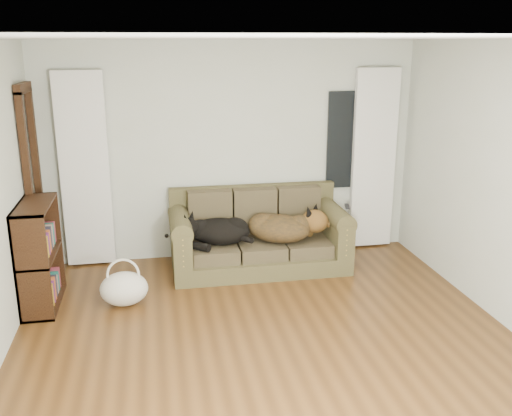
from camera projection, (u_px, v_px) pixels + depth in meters
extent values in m
plane|color=#442911|center=(274.00, 355.00, 4.87)|extent=(5.00, 5.00, 0.00)
plane|color=white|center=(277.00, 38.00, 4.14)|extent=(5.00, 5.00, 0.00)
cube|color=#B0B9A7|center=(230.00, 152.00, 6.86)|extent=(4.50, 0.04, 2.60)
cube|color=white|center=(85.00, 171.00, 6.53)|extent=(0.55, 0.08, 2.25)
cube|color=white|center=(374.00, 160.00, 7.14)|extent=(0.55, 0.08, 2.25)
cube|color=black|center=(347.00, 140.00, 7.06)|extent=(0.50, 0.03, 1.20)
cube|color=black|center=(34.00, 189.00, 6.12)|extent=(0.07, 0.60, 2.10)
cube|color=#4E4A24|center=(259.00, 231.00, 6.65)|extent=(2.03, 0.87, 0.83)
ellipsoid|color=black|center=(216.00, 232.00, 6.50)|extent=(0.80, 0.65, 0.30)
ellipsoid|color=black|center=(283.00, 229.00, 6.59)|extent=(0.94, 0.85, 0.34)
cube|color=black|center=(347.00, 206.00, 6.63)|extent=(0.10, 0.20, 0.02)
ellipsoid|color=silver|center=(124.00, 290.00, 5.76)|extent=(0.59, 0.53, 0.35)
cube|color=black|center=(40.00, 258.00, 5.68)|extent=(0.33, 0.86, 1.06)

